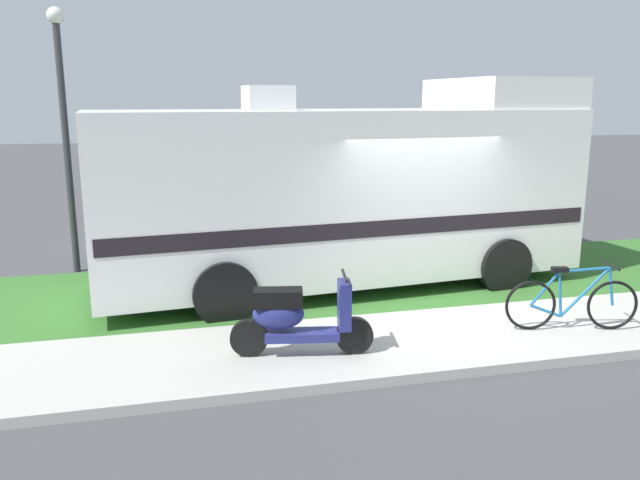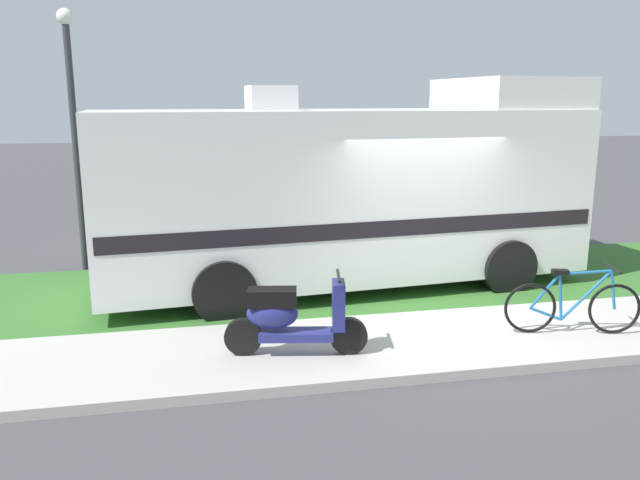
% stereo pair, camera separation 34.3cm
% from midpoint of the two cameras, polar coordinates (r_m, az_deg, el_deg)
% --- Properties ---
extents(ground_plane, '(80.00, 80.00, 0.00)m').
position_cam_midpoint_polar(ground_plane, '(9.43, 9.06, -6.42)').
color(ground_plane, '#424244').
extents(sidewalk, '(24.00, 2.00, 0.12)m').
position_cam_midpoint_polar(sidewalk, '(8.38, 12.26, -8.57)').
color(sidewalk, '#ADAAA3').
rests_on(sidewalk, ground).
extents(grass_strip, '(24.00, 3.40, 0.08)m').
position_cam_midpoint_polar(grass_strip, '(10.75, 5.98, -3.72)').
color(grass_strip, '#336628').
rests_on(grass_strip, ground).
extents(motorhome_rv, '(7.87, 3.08, 3.39)m').
position_cam_midpoint_polar(motorhome_rv, '(10.21, 1.41, 4.49)').
color(motorhome_rv, silver).
rests_on(motorhome_rv, ground).
extents(scooter, '(1.66, 0.59, 0.97)m').
position_cam_midpoint_polar(scooter, '(7.37, -3.50, -7.01)').
color(scooter, black).
rests_on(scooter, ground).
extents(bicycle, '(1.68, 0.58, 0.88)m').
position_cam_midpoint_polar(bicycle, '(8.72, 20.74, -5.27)').
color(bicycle, black).
rests_on(bicycle, ground).
extents(pickup_truck_near, '(5.38, 2.32, 1.78)m').
position_cam_midpoint_polar(pickup_truck_near, '(14.18, -9.16, 3.93)').
color(pickup_truck_near, silver).
rests_on(pickup_truck_near, ground).
extents(street_lamp_post, '(0.28, 0.28, 4.55)m').
position_cam_midpoint_polar(street_lamp_post, '(11.94, -22.89, 10.15)').
color(street_lamp_post, '#333338').
rests_on(street_lamp_post, ground).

